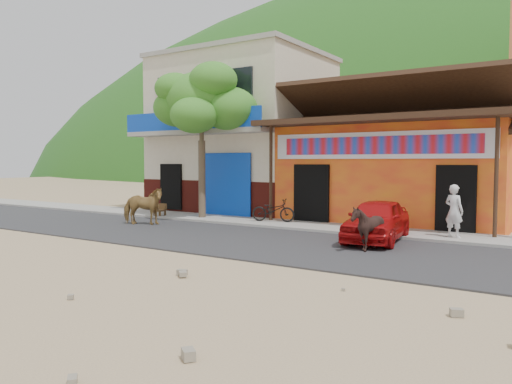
# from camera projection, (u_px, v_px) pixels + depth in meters

# --- Properties ---
(ground) EXTENTS (120.00, 120.00, 0.00)m
(ground) POSITION_uv_depth(u_px,v_px,m) (197.00, 255.00, 12.26)
(ground) COLOR #9E825B
(ground) RESTS_ON ground
(road) EXTENTS (60.00, 5.00, 0.04)m
(road) POSITION_uv_depth(u_px,v_px,m) (253.00, 241.00, 14.34)
(road) COLOR #28282B
(road) RESTS_ON ground
(sidewalk) EXTENTS (60.00, 2.00, 0.12)m
(sidewalk) POSITION_uv_depth(u_px,v_px,m) (309.00, 226.00, 17.26)
(sidewalk) COLOR gray
(sidewalk) RESTS_ON ground
(dance_club) EXTENTS (8.00, 6.00, 3.60)m
(dance_club) POSITION_uv_depth(u_px,v_px,m) (402.00, 174.00, 19.40)
(dance_club) COLOR orange
(dance_club) RESTS_ON ground
(cafe_building) EXTENTS (7.00, 6.00, 7.00)m
(cafe_building) POSITION_uv_depth(u_px,v_px,m) (244.00, 136.00, 23.40)
(cafe_building) COLOR beige
(cafe_building) RESTS_ON ground
(tree) EXTENTS (3.00, 3.00, 6.00)m
(tree) POSITION_uv_depth(u_px,v_px,m) (202.00, 141.00, 19.43)
(tree) COLOR #2D721E
(tree) RESTS_ON sidewalk
(cow_tan) EXTENTS (1.75, 1.30, 1.35)m
(cow_tan) POSITION_uv_depth(u_px,v_px,m) (143.00, 206.00, 17.84)
(cow_tan) COLOR olive
(cow_tan) RESTS_ON road
(cow_dark) EXTENTS (1.38, 1.35, 1.15)m
(cow_dark) POSITION_uv_depth(u_px,v_px,m) (368.00, 228.00, 12.63)
(cow_dark) COLOR black
(cow_dark) RESTS_ON road
(red_car) EXTENTS (1.82, 3.67, 1.20)m
(red_car) POSITION_uv_depth(u_px,v_px,m) (377.00, 220.00, 14.17)
(red_car) COLOR #B10C0E
(red_car) RESTS_ON road
(scooter) EXTENTS (1.68, 0.96, 0.83)m
(scooter) POSITION_uv_depth(u_px,v_px,m) (273.00, 210.00, 18.12)
(scooter) COLOR black
(scooter) RESTS_ON sidewalk
(pedestrian) EXTENTS (0.65, 0.55, 1.53)m
(pedestrian) POSITION_uv_depth(u_px,v_px,m) (454.00, 211.00, 14.35)
(pedestrian) COLOR silver
(pedestrian) RESTS_ON sidewalk
(cafe_chair_left) EXTENTS (0.46, 0.46, 0.90)m
(cafe_chair_left) POSITION_uv_depth(u_px,v_px,m) (160.00, 204.00, 20.15)
(cafe_chair_left) COLOR #482E18
(cafe_chair_left) RESTS_ON sidewalk
(cafe_chair_right) EXTENTS (0.39, 0.39, 0.79)m
(cafe_chair_right) POSITION_uv_depth(u_px,v_px,m) (159.00, 206.00, 20.16)
(cafe_chair_right) COLOR #483018
(cafe_chair_right) RESTS_ON sidewalk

